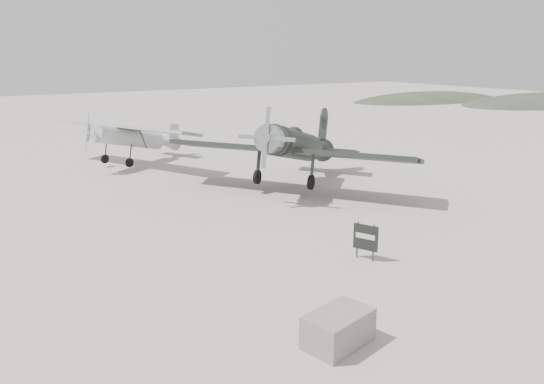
{
  "coord_description": "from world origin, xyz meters",
  "views": [
    {
      "loc": [
        -11.39,
        -14.59,
        6.83
      ],
      "look_at": [
        -0.71,
        2.45,
        1.5
      ],
      "focal_mm": 35.0,
      "sensor_mm": 36.0,
      "label": 1
    }
  ],
  "objects_px": {
    "highwing_monoplane": "(133,134)",
    "equipment_block": "(338,329)",
    "lowwing_monoplane": "(298,146)",
    "sign_board": "(366,238)"
  },
  "relations": [
    {
      "from": "highwing_monoplane",
      "to": "sign_board",
      "type": "xyz_separation_m",
      "value": [
        1.66,
        -19.5,
        -1.14
      ]
    },
    {
      "from": "lowwing_monoplane",
      "to": "equipment_block",
      "type": "bearing_deg",
      "value": -155.96
    },
    {
      "from": "highwing_monoplane",
      "to": "equipment_block",
      "type": "bearing_deg",
      "value": -122.22
    },
    {
      "from": "highwing_monoplane",
      "to": "equipment_block",
      "type": "xyz_separation_m",
      "value": [
        -2.54,
        -23.26,
        -1.49
      ]
    },
    {
      "from": "lowwing_monoplane",
      "to": "sign_board",
      "type": "bearing_deg",
      "value": -146.61
    },
    {
      "from": "highwing_monoplane",
      "to": "equipment_block",
      "type": "distance_m",
      "value": 23.44
    },
    {
      "from": "highwing_monoplane",
      "to": "equipment_block",
      "type": "relative_size",
      "value": 6.23
    },
    {
      "from": "equipment_block",
      "to": "sign_board",
      "type": "bearing_deg",
      "value": 41.79
    },
    {
      "from": "lowwing_monoplane",
      "to": "highwing_monoplane",
      "type": "distance_m",
      "value": 11.4
    },
    {
      "from": "lowwing_monoplane",
      "to": "equipment_block",
      "type": "height_order",
      "value": "lowwing_monoplane"
    }
  ]
}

